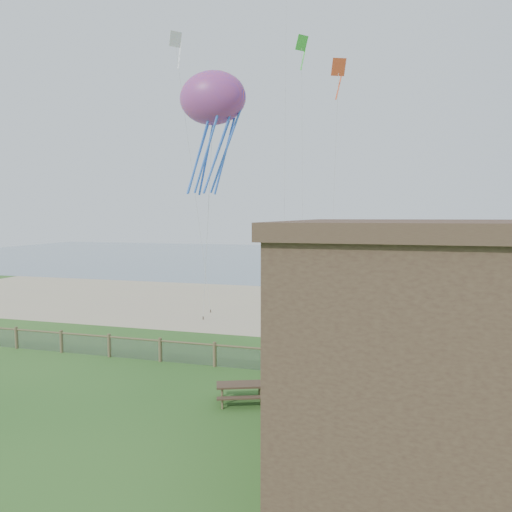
% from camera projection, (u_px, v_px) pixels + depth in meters
% --- Properties ---
extents(ground, '(160.00, 160.00, 0.00)m').
position_uv_depth(ground, '(159.00, 417.00, 17.10)').
color(ground, '#27541C').
rests_on(ground, ground).
extents(sand_beach, '(72.00, 20.00, 0.02)m').
position_uv_depth(sand_beach, '(281.00, 306.00, 38.25)').
color(sand_beach, '#C3B48C').
rests_on(sand_beach, ground).
extents(ocean, '(160.00, 68.00, 0.02)m').
position_uv_depth(ocean, '(333.00, 259.00, 80.55)').
color(ocean, slate).
rests_on(ocean, ground).
extents(chainlink_fence, '(36.20, 0.20, 1.25)m').
position_uv_depth(chainlink_fence, '(215.00, 356.00, 22.82)').
color(chainlink_fence, brown).
rests_on(chainlink_fence, ground).
extents(motel_deck, '(15.00, 2.00, 0.50)m').
position_uv_depth(motel_deck, '(507.00, 396.00, 18.49)').
color(motel_deck, '#4F3D2D').
rests_on(motel_deck, ground).
extents(picnic_table, '(2.41, 2.12, 0.85)m').
position_uv_depth(picnic_table, '(241.00, 392.00, 18.49)').
color(picnic_table, '#4F3D2D').
rests_on(picnic_table, ground).
extents(octopus_kite, '(4.24, 3.25, 8.03)m').
position_uv_depth(octopus_kite, '(213.00, 132.00, 28.69)').
color(octopus_kite, '#FF5228').
extents(kite_white, '(1.68, 1.70, 2.02)m').
position_uv_depth(kite_white, '(176.00, 47.00, 30.32)').
color(kite_white, white).
extents(kite_red, '(1.70, 1.97, 2.48)m').
position_uv_depth(kite_red, '(338.00, 76.00, 31.47)').
color(kite_red, '#DF5027').
extents(kite_green, '(1.94, 1.93, 2.42)m').
position_uv_depth(kite_green, '(302.00, 51.00, 34.88)').
color(kite_green, '#3ED438').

